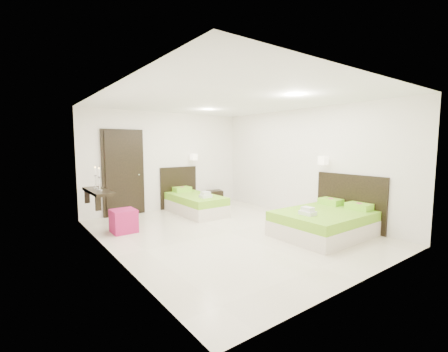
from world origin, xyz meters
TOP-DOWN VIEW (x-y plane):
  - floor at (0.00, 0.00)m, footprint 5.50×5.50m
  - bed_single at (0.32, 1.92)m, footprint 1.09×1.81m
  - bed_double at (1.42, -1.26)m, footprint 1.81×1.54m
  - nightstand at (1.44, 2.59)m, footprint 0.54×0.51m
  - ottoman at (-1.70, 1.25)m, footprint 0.46×0.46m
  - door at (-1.20, 2.70)m, footprint 1.02×0.15m
  - console_shelf at (-2.08, 1.60)m, footprint 0.35×1.20m

SIDE VIEW (x-z plane):
  - floor at x=0.00m, z-range 0.00..0.00m
  - nightstand at x=1.44m, z-range 0.00..0.39m
  - ottoman at x=-1.70m, z-range 0.00..0.46m
  - bed_double at x=1.42m, z-range -0.48..1.02m
  - bed_single at x=0.32m, z-range -0.47..1.02m
  - console_shelf at x=-2.08m, z-range 0.42..1.21m
  - door at x=-1.20m, z-range -0.02..2.12m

